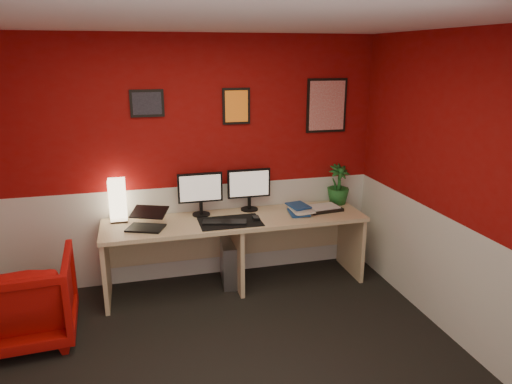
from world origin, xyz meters
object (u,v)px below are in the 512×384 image
at_px(monitor_left, 200,188).
at_px(potted_plant, 338,184).
at_px(zen_tray, 323,208).
at_px(desk, 236,252).
at_px(monitor_right, 249,183).
at_px(armchair, 23,299).
at_px(shoji_lamp, 118,201).
at_px(laptop, 145,218).
at_px(pc_tower, 231,262).

xyz_separation_m(monitor_left, potted_plant, (1.50, 0.01, -0.07)).
bearing_deg(zen_tray, desk, -178.14).
relative_size(monitor_right, armchair, 0.72).
xyz_separation_m(zen_tray, potted_plant, (0.23, 0.17, 0.20)).
height_order(zen_tray, potted_plant, potted_plant).
bearing_deg(armchair, zen_tray, -172.96).
xyz_separation_m(monitor_left, monitor_right, (0.51, 0.04, 0.00)).
bearing_deg(shoji_lamp, potted_plant, -0.52).
relative_size(shoji_lamp, monitor_right, 0.69).
relative_size(laptop, zen_tray, 0.94).
height_order(monitor_left, zen_tray, monitor_left).
bearing_deg(pc_tower, monitor_right, 36.62).
relative_size(monitor_left, potted_plant, 1.35).
relative_size(desk, monitor_left, 4.48).
xyz_separation_m(monitor_left, pc_tower, (0.28, -0.10, -0.80)).
relative_size(desk, laptop, 7.88).
bearing_deg(desk, zen_tray, 1.86).
xyz_separation_m(desk, laptop, (-0.88, -0.07, 0.47)).
height_order(desk, armchair, armchair).
height_order(desk, potted_plant, potted_plant).
relative_size(potted_plant, pc_tower, 0.96).
distance_m(monitor_right, armchair, 2.31).
bearing_deg(laptop, desk, 27.28).
height_order(monitor_right, zen_tray, monitor_right).
xyz_separation_m(zen_tray, pc_tower, (-0.98, 0.06, -0.52)).
relative_size(zen_tray, armchair, 0.44).
height_order(monitor_left, armchair, monitor_left).
height_order(shoji_lamp, armchair, shoji_lamp).
bearing_deg(shoji_lamp, pc_tower, -6.91).
bearing_deg(zen_tray, monitor_left, 172.82).
height_order(monitor_right, armchair, monitor_right).
height_order(shoji_lamp, zen_tray, shoji_lamp).
distance_m(laptop, pc_tower, 1.06).
xyz_separation_m(desk, monitor_right, (0.20, 0.23, 0.66)).
xyz_separation_m(monitor_right, armchair, (-2.09, -0.72, -0.65)).
relative_size(monitor_left, monitor_right, 1.00).
bearing_deg(monitor_left, laptop, -155.01).
height_order(shoji_lamp, monitor_right, monitor_right).
height_order(shoji_lamp, pc_tower, shoji_lamp).
distance_m(shoji_lamp, armchair, 1.20).
xyz_separation_m(laptop, monitor_right, (1.07, 0.30, 0.18)).
xyz_separation_m(desk, potted_plant, (1.18, 0.20, 0.58)).
xyz_separation_m(pc_tower, armchair, (-1.86, -0.58, 0.14)).
distance_m(desk, armchair, 1.96).
distance_m(potted_plant, pc_tower, 1.42).
distance_m(shoji_lamp, laptop, 0.39).
height_order(desk, laptop, laptop).
distance_m(monitor_right, pc_tower, 0.84).
bearing_deg(desk, monitor_right, 49.26).
bearing_deg(zen_tray, pc_tower, 176.61).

